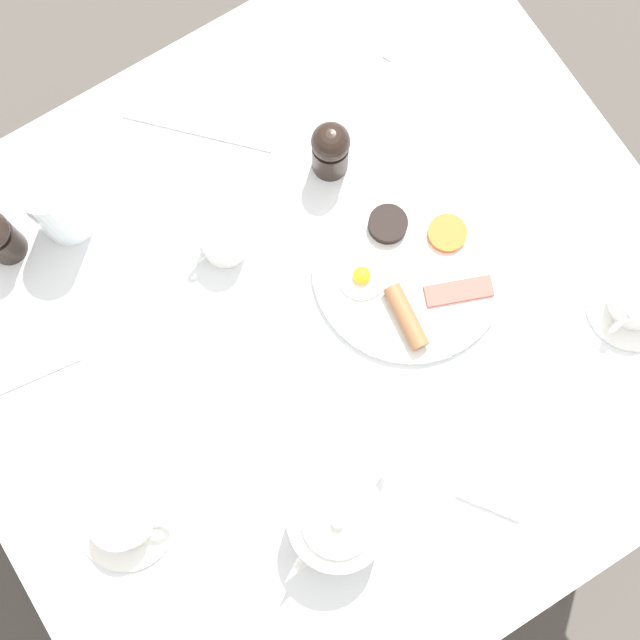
{
  "coord_description": "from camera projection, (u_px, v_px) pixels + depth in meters",
  "views": [
    {
      "loc": [
        0.13,
        0.22,
        1.98
      ],
      "look_at": [
        0.0,
        0.0,
        0.8
      ],
      "focal_mm": 50.0,
      "sensor_mm": 36.0,
      "label": 1
    }
  ],
  "objects": [
    {
      "name": "ground_plane",
      "position": [
        320.0,
        395.0,
        1.98
      ],
      "size": [
        8.0,
        8.0,
        0.0
      ],
      "primitive_type": "plane",
      "color": "#4C4742"
    },
    {
      "name": "table",
      "position": [
        320.0,
        334.0,
        1.3
      ],
      "size": [
        1.02,
        0.95,
        0.78
      ],
      "color": "silver",
      "rests_on": "ground_plane"
    },
    {
      "name": "breakfast_plate",
      "position": [
        410.0,
        270.0,
        1.23
      ],
      "size": [
        0.27,
        0.27,
        0.04
      ],
      "color": "white",
      "rests_on": "table"
    },
    {
      "name": "teapot_near",
      "position": [
        338.0,
        520.0,
        1.12
      ],
      "size": [
        0.2,
        0.12,
        0.12
      ],
      "rotation": [
        0.0,
        0.0,
        0.29
      ],
      "color": "white",
      "rests_on": "table"
    },
    {
      "name": "teacup_with_saucer_left",
      "position": [
        124.0,
        520.0,
        1.14
      ],
      "size": [
        0.13,
        0.13,
        0.06
      ],
      "color": "white",
      "rests_on": "table"
    },
    {
      "name": "teacup_with_saucer_right",
      "position": [
        639.0,
        301.0,
        1.21
      ],
      "size": [
        0.13,
        0.13,
        0.06
      ],
      "color": "white",
      "rests_on": "table"
    },
    {
      "name": "water_glass_tall",
      "position": [
        56.0,
        204.0,
        1.19
      ],
      "size": [
        0.08,
        0.08,
        0.14
      ],
      "color": "white",
      "rests_on": "table"
    },
    {
      "name": "creamer_jug",
      "position": [
        223.0,
        242.0,
        1.22
      ],
      "size": [
        0.09,
        0.06,
        0.06
      ],
      "color": "white",
      "rests_on": "table"
    },
    {
      "name": "salt_grinder",
      "position": [
        330.0,
        149.0,
        1.22
      ],
      "size": [
        0.05,
        0.05,
        0.11
      ],
      "color": "black",
      "rests_on": "table"
    },
    {
      "name": "napkin_folded",
      "position": [
        504.0,
        461.0,
        1.18
      ],
      "size": [
        0.16,
        0.15,
        0.01
      ],
      "rotation": [
        0.0,
        0.0,
        0.63
      ],
      "color": "white",
      "rests_on": "table"
    },
    {
      "name": "fork_by_plate",
      "position": [
        416.0,
        10.0,
        1.32
      ],
      "size": [
        0.17,
        0.1,
        0.0
      ],
      "rotation": [
        0.0,
        0.0,
        2.07
      ],
      "color": "silver",
      "rests_on": "table"
    },
    {
      "name": "knife_by_plate",
      "position": [
        195.0,
        131.0,
        1.28
      ],
      "size": [
        0.17,
        0.17,
        0.0
      ],
      "rotation": [
        0.0,
        0.0,
        0.77
      ],
      "color": "silver",
      "rests_on": "table"
    },
    {
      "name": "spoon_for_tea",
      "position": [
        26.0,
        378.0,
        1.21
      ],
      "size": [
        0.16,
        0.03,
        0.0
      ],
      "rotation": [
        0.0,
        0.0,
        1.44
      ],
      "color": "silver",
      "rests_on": "table"
    }
  ]
}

